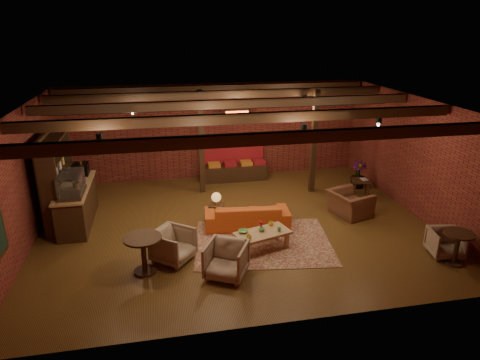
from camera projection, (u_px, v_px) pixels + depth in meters
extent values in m
plane|color=#3B260E|center=(236.00, 226.00, 11.30)|extent=(10.00, 10.00, 0.00)
cube|color=black|center=(236.00, 105.00, 10.20)|extent=(10.00, 8.00, 0.02)
cube|color=maroon|center=(215.00, 131.00, 14.43)|extent=(10.00, 0.02, 3.20)
cube|color=maroon|center=(281.00, 244.00, 7.06)|extent=(10.00, 0.02, 3.20)
cube|color=maroon|center=(23.00, 181.00, 9.85)|extent=(0.02, 8.00, 3.20)
cube|color=maroon|center=(416.00, 157.00, 11.65)|extent=(0.02, 8.00, 3.20)
cylinder|color=black|center=(225.00, 107.00, 11.79)|extent=(9.60, 0.12, 0.12)
cube|color=black|center=(201.00, 143.00, 13.03)|extent=(0.16, 0.16, 3.20)
cube|color=black|center=(314.00, 142.00, 13.09)|extent=(0.16, 0.16, 3.20)
imported|color=#337F33|center=(79.00, 177.00, 11.26)|extent=(0.35, 0.39, 0.30)
cube|color=#FF4E19|center=(237.00, 114.00, 13.45)|extent=(0.86, 0.06, 0.30)
cube|color=maroon|center=(263.00, 242.00, 10.42)|extent=(3.56, 2.91, 0.01)
imported|color=#C04D1A|center=(247.00, 215.00, 11.16)|extent=(2.27, 1.07, 0.64)
cube|color=olive|center=(263.00, 233.00, 9.99)|extent=(1.41, 0.99, 0.06)
cube|color=olive|center=(247.00, 251.00, 9.64)|extent=(0.08, 0.08, 0.38)
cube|color=olive|center=(287.00, 241.00, 10.12)|extent=(0.08, 0.08, 0.38)
cube|color=olive|center=(238.00, 243.00, 10.02)|extent=(0.08, 0.08, 0.38)
cube|color=olive|center=(276.00, 233.00, 10.49)|extent=(0.08, 0.08, 0.38)
imported|color=gold|center=(249.00, 237.00, 9.63)|extent=(0.16, 0.16, 0.10)
imported|color=#549A46|center=(279.00, 230.00, 10.00)|extent=(0.13, 0.13, 0.10)
imported|color=gold|center=(271.00, 224.00, 10.29)|extent=(0.16, 0.16, 0.10)
imported|color=#549A46|center=(243.00, 231.00, 9.96)|extent=(0.28, 0.28, 0.06)
imported|color=#549A46|center=(262.00, 229.00, 10.00)|extent=(0.15, 0.15, 0.12)
sphere|color=#B4131E|center=(262.00, 224.00, 9.95)|extent=(0.10, 0.10, 0.10)
cube|color=black|center=(216.00, 205.00, 11.42)|extent=(0.48, 0.48, 0.04)
cylinder|color=black|center=(217.00, 213.00, 11.50)|extent=(0.03, 0.03, 0.45)
cylinder|color=olive|center=(216.00, 204.00, 11.41)|extent=(0.13, 0.13, 0.02)
cylinder|color=olive|center=(216.00, 202.00, 11.39)|extent=(0.04, 0.04, 0.19)
sphere|color=orange|center=(216.00, 197.00, 11.34)|extent=(0.26, 0.26, 0.26)
cylinder|color=black|center=(142.00, 238.00, 8.91)|extent=(0.80, 0.80, 0.04)
cylinder|color=black|center=(144.00, 255.00, 9.05)|extent=(0.11, 0.11, 0.78)
cylinder|color=black|center=(145.00, 271.00, 9.18)|extent=(0.48, 0.48, 0.04)
imported|color=#BCB191|center=(173.00, 244.00, 9.51)|extent=(1.08, 1.09, 0.82)
imported|color=#BCB191|center=(226.00, 258.00, 8.91)|extent=(1.07, 1.04, 0.83)
imported|color=brown|center=(350.00, 200.00, 11.76)|extent=(0.96, 1.21, 0.93)
cube|color=black|center=(361.00, 181.00, 12.96)|extent=(0.62, 0.62, 0.05)
cylinder|color=black|center=(360.00, 189.00, 13.05)|extent=(0.05, 0.05, 0.52)
imported|color=black|center=(361.00, 180.00, 12.94)|extent=(0.25, 0.29, 0.02)
cylinder|color=black|center=(459.00, 234.00, 9.26)|extent=(0.65, 0.65, 0.04)
cylinder|color=black|center=(456.00, 249.00, 9.38)|extent=(0.10, 0.10, 0.71)
cylinder|color=black|center=(454.00, 263.00, 9.51)|extent=(0.39, 0.39, 0.04)
imported|color=#BCB191|center=(446.00, 242.00, 9.73)|extent=(0.79, 0.75, 0.70)
imported|color=#4C7F4C|center=(361.00, 148.00, 13.49)|extent=(1.76, 1.76, 2.64)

